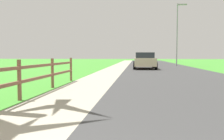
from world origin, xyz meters
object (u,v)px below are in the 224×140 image
(parked_suv_beige, at_px, (145,61))
(street_lamp, at_px, (178,30))
(parked_car_blue, at_px, (145,58))
(parked_car_red, at_px, (145,59))
(parked_car_silver, at_px, (142,58))

(parked_suv_beige, height_order, street_lamp, street_lamp)
(parked_car_blue, height_order, street_lamp, street_lamp)
(parked_car_red, distance_m, parked_car_blue, 7.90)
(parked_suv_beige, distance_m, parked_car_blue, 16.78)
(parked_car_silver, relative_size, street_lamp, 0.57)
(parked_car_silver, bearing_deg, parked_car_red, -89.75)
(parked_car_red, height_order, street_lamp, street_lamp)
(parked_suv_beige, bearing_deg, street_lamp, 58.83)
(parked_suv_beige, relative_size, parked_car_silver, 1.15)
(parked_suv_beige, distance_m, parked_car_silver, 24.88)
(parked_suv_beige, xyz_separation_m, street_lamp, (4.17, 6.89, 3.59))
(parked_car_silver, bearing_deg, street_lamp, -77.85)
(street_lamp, bearing_deg, parked_suv_beige, -121.17)
(parked_car_red, relative_size, street_lamp, 0.65)
(parked_car_red, bearing_deg, street_lamp, -27.52)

